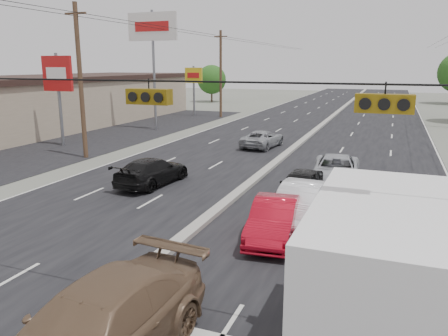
# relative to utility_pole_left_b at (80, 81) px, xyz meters

# --- Properties ---
(ground) EXTENTS (200.00, 200.00, 0.00)m
(ground) POSITION_rel_utility_pole_left_b_xyz_m (12.50, -15.00, -5.11)
(ground) COLOR #606356
(ground) RESTS_ON ground
(road_surface) EXTENTS (20.00, 160.00, 0.02)m
(road_surface) POSITION_rel_utility_pole_left_b_xyz_m (12.50, 15.00, -5.11)
(road_surface) COLOR black
(road_surface) RESTS_ON ground
(center_median) EXTENTS (0.50, 160.00, 0.20)m
(center_median) POSITION_rel_utility_pole_left_b_xyz_m (12.50, 15.00, -5.01)
(center_median) COLOR gray
(center_median) RESTS_ON ground
(strip_mall) EXTENTS (12.00, 42.00, 4.60)m
(strip_mall) POSITION_rel_utility_pole_left_b_xyz_m (-13.50, 10.00, -2.81)
(strip_mall) COLOR tan
(strip_mall) RESTS_ON ground
(parking_lot) EXTENTS (10.00, 42.00, 0.02)m
(parking_lot) POSITION_rel_utility_pole_left_b_xyz_m (-4.50, 10.00, -5.11)
(parking_lot) COLOR black
(parking_lot) RESTS_ON ground
(utility_pole_left_b) EXTENTS (1.60, 0.30, 10.00)m
(utility_pole_left_b) POSITION_rel_utility_pole_left_b_xyz_m (0.00, 0.00, 0.00)
(utility_pole_left_b) COLOR #422D1E
(utility_pole_left_b) RESTS_ON ground
(utility_pole_left_c) EXTENTS (1.60, 0.30, 10.00)m
(utility_pole_left_c) POSITION_rel_utility_pole_left_b_xyz_m (0.00, 25.00, 0.00)
(utility_pole_left_c) COLOR #422D1E
(utility_pole_left_c) RESTS_ON ground
(traffic_signals) EXTENTS (25.00, 0.30, 0.54)m
(traffic_signals) POSITION_rel_utility_pole_left_b_xyz_m (13.90, -15.00, 0.39)
(traffic_signals) COLOR black
(traffic_signals) RESTS_ON ground
(pole_sign_mid) EXTENTS (2.60, 0.25, 7.00)m
(pole_sign_mid) POSITION_rel_utility_pole_left_b_xyz_m (-4.50, 3.00, 0.01)
(pole_sign_mid) COLOR slate
(pole_sign_mid) RESTS_ON ground
(pole_sign_billboard) EXTENTS (5.00, 0.25, 11.00)m
(pole_sign_billboard) POSITION_rel_utility_pole_left_b_xyz_m (-2.00, 13.00, 3.76)
(pole_sign_billboard) COLOR slate
(pole_sign_billboard) RESTS_ON ground
(pole_sign_far) EXTENTS (2.20, 0.25, 6.00)m
(pole_sign_far) POSITION_rel_utility_pole_left_b_xyz_m (-3.50, 25.00, -0.70)
(pole_sign_far) COLOR slate
(pole_sign_far) RESTS_ON ground
(tree_left_far) EXTENTS (4.80, 4.80, 6.12)m
(tree_left_far) POSITION_rel_utility_pole_left_b_xyz_m (-9.50, 45.00, -1.39)
(tree_left_far) COLOR #382619
(tree_left_far) RESTS_ON ground
(box_truck) EXTENTS (2.60, 7.24, 3.67)m
(box_truck) POSITION_rel_utility_pole_left_b_xyz_m (19.20, -14.77, -3.23)
(box_truck) COLOR black
(box_truck) RESTS_ON ground
(tan_sedan) EXTENTS (3.00, 6.26, 1.76)m
(tan_sedan) POSITION_rel_utility_pole_left_b_xyz_m (13.90, -17.30, -4.23)
(tan_sedan) COLOR brown
(tan_sedan) RESTS_ON ground
(red_sedan) EXTENTS (1.96, 4.49, 1.44)m
(red_sedan) POSITION_rel_utility_pole_left_b_xyz_m (15.50, -9.16, -4.39)
(red_sedan) COLOR #AC0A1B
(red_sedan) RESTS_ON ground
(queue_car_a) EXTENTS (1.93, 4.28, 1.43)m
(queue_car_a) POSITION_rel_utility_pole_left_b_xyz_m (15.50, -4.39, -4.39)
(queue_car_a) COLOR black
(queue_car_a) RESTS_ON ground
(queue_car_b) EXTENTS (1.94, 4.70, 1.51)m
(queue_car_b) POSITION_rel_utility_pole_left_b_xyz_m (16.00, -7.00, -4.35)
(queue_car_b) COLOR silver
(queue_car_b) RESTS_ON ground
(queue_car_c) EXTENTS (2.86, 5.41, 1.45)m
(queue_car_c) POSITION_rel_utility_pole_left_b_xyz_m (16.64, -0.74, -4.38)
(queue_car_c) COLOR #B1B4B9
(queue_car_c) RESTS_ON ground
(queue_car_d) EXTENTS (2.44, 4.92, 1.37)m
(queue_car_d) POSITION_rel_utility_pole_left_b_xyz_m (19.50, -9.29, -4.42)
(queue_car_d) COLOR #141053
(queue_car_d) RESTS_ON ground
(oncoming_near) EXTENTS (2.38, 5.03, 1.42)m
(oncoming_near) POSITION_rel_utility_pole_left_b_xyz_m (7.70, -4.37, -4.40)
(oncoming_near) COLOR black
(oncoming_near) RESTS_ON ground
(oncoming_far) EXTENTS (2.64, 4.83, 1.28)m
(oncoming_far) POSITION_rel_utility_pole_left_b_xyz_m (10.12, 7.95, -4.47)
(oncoming_far) COLOR gray
(oncoming_far) RESTS_ON ground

